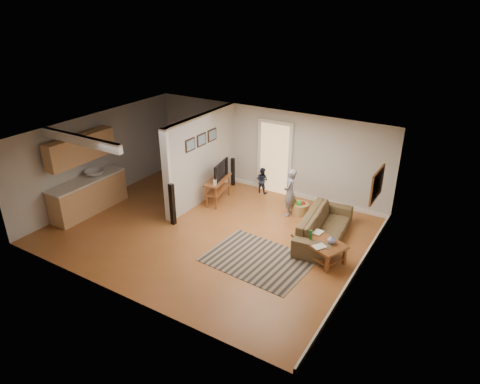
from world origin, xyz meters
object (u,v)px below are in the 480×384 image
object	(u,v)px
coffee_table	(320,244)
toddler	(262,192)
sofa	(323,239)
speaker_left	(172,204)
toy_basket	(300,208)
tv_console	(218,181)
child	(289,214)
speaker_right	(233,172)

from	to	relation	value
coffee_table	toddler	size ratio (longest dim) A/B	1.69
sofa	speaker_left	bearing A→B (deg)	104.40
sofa	toy_basket	size ratio (longest dim) A/B	4.93
tv_console	child	xyz separation A→B (m)	(2.07, 0.33, -0.64)
tv_console	speaker_right	world-z (taller)	tv_console
speaker_right	toddler	bearing A→B (deg)	11.64
coffee_table	toddler	bearing A→B (deg)	139.22
speaker_right	toy_basket	distance (m)	2.67
sofa	toy_basket	bearing A→B (deg)	43.35
tv_console	toddler	world-z (taller)	tv_console
child	speaker_left	bearing A→B (deg)	-57.52
coffee_table	toy_basket	bearing A→B (deg)	125.95
speaker_left	toy_basket	world-z (taller)	speaker_left
coffee_table	toy_basket	world-z (taller)	coffee_table
speaker_right	tv_console	bearing A→B (deg)	-65.98
speaker_left	toy_basket	xyz separation A→B (m)	(2.57, 2.21, -0.39)
speaker_left	speaker_right	xyz separation A→B (m)	(0.00, 2.90, -0.12)
coffee_table	toy_basket	size ratio (longest dim) A/B	2.86
speaker_right	toy_basket	size ratio (longest dim) A/B	1.89
tv_console	speaker_left	xyz separation A→B (m)	(-0.26, -1.70, -0.07)
coffee_table	speaker_right	distance (m)	4.52
tv_console	toy_basket	size ratio (longest dim) A/B	2.51
sofa	child	distance (m)	1.46
speaker_left	toy_basket	bearing A→B (deg)	43.89
sofa	tv_console	xyz separation A→B (m)	(-3.34, 0.38, 0.64)
sofa	speaker_left	world-z (taller)	speaker_left
speaker_right	toddler	world-z (taller)	speaker_right
speaker_right	speaker_left	bearing A→B (deg)	-78.36
tv_console	speaker_left	bearing A→B (deg)	-109.72
toy_basket	speaker_left	bearing A→B (deg)	-139.28
child	toddler	size ratio (longest dim) A/B	1.68
coffee_table	speaker_left	size ratio (longest dim) A/B	1.18
speaker_left	child	bearing A→B (deg)	44.29
toddler	speaker_right	bearing A→B (deg)	2.92
speaker_left	toddler	bearing A→B (deg)	73.72
sofa	speaker_left	xyz separation A→B (m)	(-3.60, -1.32, 0.56)
speaker_right	child	distance (m)	2.52
sofa	child	world-z (taller)	child
speaker_right	toddler	xyz separation A→B (m)	(1.02, 0.00, -0.44)
speaker_right	toy_basket	world-z (taller)	speaker_right
sofa	speaker_right	xyz separation A→B (m)	(-3.60, 1.58, 0.44)
tv_console	speaker_left	size ratio (longest dim) A/B	1.04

